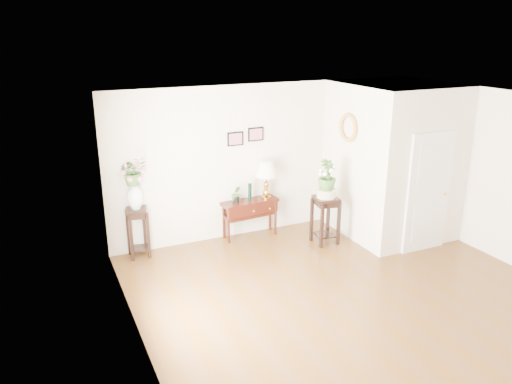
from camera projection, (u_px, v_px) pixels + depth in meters
floor at (348, 294)px, 7.34m from camera, size 6.00×5.50×0.02m
ceiling at (360, 103)px, 6.46m from camera, size 6.00×5.50×0.02m
wall_back at (268, 159)px, 9.28m from camera, size 6.00×0.02×2.80m
wall_left at (136, 242)px, 5.72m from camera, size 0.02×5.50×2.80m
wall_right at (508, 179)px, 8.08m from camera, size 0.02×5.50×2.80m
partition at (392, 160)px, 9.26m from camera, size 1.80×1.95×2.80m
door at (428, 193)px, 8.51m from camera, size 0.90×0.05×2.10m
art_print_left at (235, 139)px, 8.86m from camera, size 0.30×0.02×0.25m
art_print_right at (256, 134)px, 9.00m from camera, size 0.30×0.02×0.25m
wall_ornament at (348, 128)px, 8.79m from camera, size 0.07×0.51×0.51m
console_table at (250, 218)px, 9.28m from camera, size 1.10×0.45×0.71m
table_lamp at (266, 180)px, 9.19m from camera, size 0.46×0.46×0.72m
green_vase at (250, 192)px, 9.11m from camera, size 0.09×0.09×0.33m
potted_plant at (236, 195)px, 9.01m from camera, size 0.18×0.16×0.30m
plant_stand_a at (138, 232)px, 8.44m from camera, size 0.41×0.41×0.87m
porcelain_vase at (135, 196)px, 8.23m from camera, size 0.35×0.35×0.46m
lily_arrangement at (133, 171)px, 8.10m from camera, size 0.50×0.46×0.48m
plant_stand_b at (325, 220)px, 8.97m from camera, size 0.48×0.48×0.87m
ceramic_bowl at (326, 193)px, 8.81m from camera, size 0.37×0.37×0.15m
narcissus at (327, 175)px, 8.71m from camera, size 0.40×0.40×0.57m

